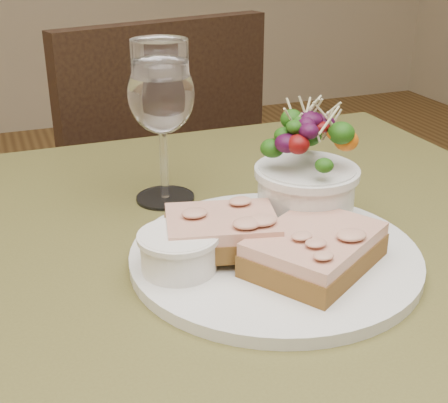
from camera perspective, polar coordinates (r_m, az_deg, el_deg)
name	(u,v)px	position (r m, az deg, el deg)	size (l,w,h in m)	color
cafe_table	(241,337)	(0.68, 1.53, -12.29)	(0.80, 0.80, 0.75)	#4E4A21
chair_far	(136,281)	(1.48, -8.05, -7.19)	(0.51, 0.51, 0.90)	black
dinner_plate	(275,256)	(0.61, 4.66, -4.98)	(0.28, 0.28, 0.01)	white
sandwich_front	(315,249)	(0.58, 8.28, -4.33)	(0.15, 0.14, 0.03)	#523415
sandwich_back	(222,231)	(0.59, -0.22, -2.73)	(0.12, 0.10, 0.03)	#523415
ramekin	(179,250)	(0.57, -4.17, -4.43)	(0.07, 0.07, 0.04)	white
salad_bowl	(307,169)	(0.65, 7.60, 2.97)	(0.10, 0.10, 0.13)	white
garnish	(194,226)	(0.64, -2.80, -2.28)	(0.05, 0.04, 0.02)	#12370A
wine_glass	(161,99)	(0.71, -5.75, 9.32)	(0.08, 0.08, 0.18)	white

